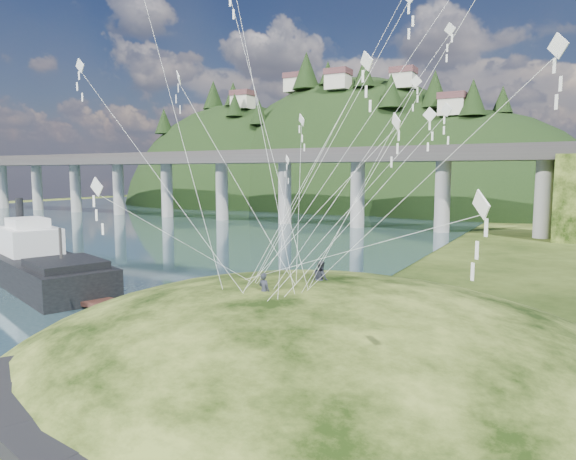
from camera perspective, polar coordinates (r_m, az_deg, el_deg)
The scene contains 9 objects.
ground at distance 28.82m, azimuth -13.27°, elevation -14.73°, with size 320.00×320.00×0.00m, color black.
grass_hill at distance 26.82m, azimuth 3.57°, elevation -19.73°, with size 36.00×32.00×13.00m.
footpath at distance 16.87m, azimuth -17.11°, elevation -23.08°, with size 22.29×5.84×0.83m.
bridge at distance 100.36m, azimuth 2.44°, elevation 6.07°, with size 160.00×11.00×15.00m.
far_ridge at distance 155.85m, azimuth 5.30°, elevation -0.15°, with size 153.00×70.00×94.50m.
work_barge at distance 52.74m, azimuth -26.01°, elevation -3.35°, with size 23.08×13.12×7.81m.
wooden_dock at distance 39.24m, azimuth -16.77°, elevation -8.45°, with size 13.68×2.85×0.97m.
kite_flyers at distance 25.20m, azimuth 2.24°, elevation -3.72°, with size 2.26×4.11×1.96m.
kite_swarm at distance 26.30m, azimuth 5.18°, elevation 20.23°, with size 21.28×17.29×19.11m.
Camera 1 is at (18.22, -19.80, 10.32)m, focal length 32.00 mm.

